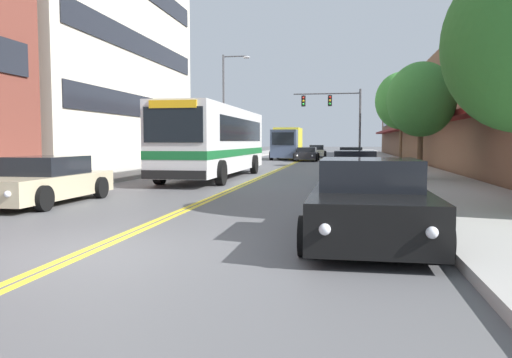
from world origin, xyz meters
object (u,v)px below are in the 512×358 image
at_px(city_bus, 216,139).
at_px(car_slate_blue_parked_left_mid, 232,157).
at_px(traffic_signal_mast, 337,110).
at_px(car_beige_parked_left_near, 44,182).
at_px(fire_hydrant, 396,171).
at_px(box_truck, 287,143).
at_px(street_tree_right_far, 402,101).
at_px(car_charcoal_moving_lead, 307,154).
at_px(car_black_parked_right_foreground, 369,203).
at_px(street_lamp_left_far, 227,100).
at_px(street_tree_right_mid, 421,100).
at_px(car_champagne_parked_right_far, 351,157).
at_px(car_navy_parked_right_mid, 355,169).
at_px(car_silver_moving_second, 317,151).

distance_m(city_bus, car_slate_blue_parked_left_mid, 13.93).
xyz_separation_m(city_bus, car_slate_blue_parked_left_mid, (-2.33, 13.67, -1.27)).
height_order(car_slate_blue_parked_left_mid, traffic_signal_mast, traffic_signal_mast).
bearing_deg(traffic_signal_mast, city_bus, -104.66).
xyz_separation_m(car_beige_parked_left_near, fire_hydrant, (10.24, 7.60, -0.05)).
distance_m(box_truck, street_tree_right_far, 16.43).
relative_size(car_charcoal_moving_lead, traffic_signal_mast, 0.80).
xyz_separation_m(car_slate_blue_parked_left_mid, car_black_parked_right_foreground, (8.79, -27.89, 0.09)).
relative_size(traffic_signal_mast, street_lamp_left_far, 0.73).
bearing_deg(box_truck, car_beige_parked_left_near, -94.63).
height_order(car_charcoal_moving_lead, street_tree_right_mid, street_tree_right_mid).
height_order(car_slate_blue_parked_left_mid, street_tree_right_far, street_tree_right_far).
distance_m(car_black_parked_right_foreground, car_charcoal_moving_lead, 35.62).
bearing_deg(street_tree_right_mid, car_black_parked_right_foreground, -101.65).
bearing_deg(street_lamp_left_far, box_truck, 70.03).
relative_size(car_champagne_parked_right_far, street_lamp_left_far, 0.54).
bearing_deg(car_navy_parked_right_mid, car_black_parked_right_foreground, -89.86).
bearing_deg(box_truck, city_bus, -91.38).
bearing_deg(car_charcoal_moving_lead, fire_hydrant, -77.59).
xyz_separation_m(car_charcoal_moving_lead, street_tree_right_far, (6.94, -10.13, 3.81)).
xyz_separation_m(box_truck, street_lamp_left_far, (-3.55, -9.78, 3.34)).
relative_size(street_lamp_left_far, street_tree_right_far, 1.37).
xyz_separation_m(car_slate_blue_parked_left_mid, car_navy_parked_right_mid, (8.76, -16.24, 0.06)).
xyz_separation_m(car_navy_parked_right_mid, street_tree_right_far, (3.23, 13.65, 3.76)).
relative_size(car_charcoal_moving_lead, street_tree_right_mid, 1.01).
distance_m(traffic_signal_mast, street_tree_right_mid, 21.72).
height_order(car_charcoal_moving_lead, street_tree_right_far, street_tree_right_far).
xyz_separation_m(car_champagne_parked_right_far, fire_hydrant, (1.54, -16.61, -0.05)).
relative_size(city_bus, street_tree_right_mid, 2.45).
bearing_deg(car_slate_blue_parked_left_mid, car_navy_parked_right_mid, -61.67).
xyz_separation_m(car_slate_blue_parked_left_mid, fire_hydrant, (10.34, -16.50, -0.01)).
xyz_separation_m(car_silver_moving_second, street_lamp_left_far, (-5.95, -17.67, 4.31)).
bearing_deg(car_charcoal_moving_lead, car_navy_parked_right_mid, -81.14).
distance_m(car_slate_blue_parked_left_mid, car_silver_moving_second, 19.44).
xyz_separation_m(car_black_parked_right_foreground, street_tree_right_mid, (2.70, 13.08, 2.81)).
height_order(car_slate_blue_parked_left_mid, car_navy_parked_right_mid, car_navy_parked_right_mid).
bearing_deg(car_black_parked_right_foreground, fire_hydrant, 82.23).
relative_size(car_black_parked_right_foreground, street_tree_right_mid, 0.95).
distance_m(car_beige_parked_left_near, street_tree_right_mid, 14.98).
height_order(car_black_parked_right_foreground, street_tree_right_far, street_tree_right_far).
distance_m(car_beige_parked_left_near, car_silver_moving_second, 43.13).
distance_m(car_black_parked_right_foreground, traffic_signal_mast, 34.65).
bearing_deg(car_charcoal_moving_lead, car_slate_blue_parked_left_mid, -123.81).
bearing_deg(car_black_parked_right_foreground, street_tree_right_far, 82.78).
height_order(car_beige_parked_left_near, car_slate_blue_parked_left_mid, car_beige_parked_left_near).
bearing_deg(car_navy_parked_right_mid, traffic_signal_mast, 92.86).
xyz_separation_m(car_beige_parked_left_near, street_tree_right_mid, (11.39, 9.30, 2.86)).
relative_size(car_slate_blue_parked_left_mid, box_truck, 0.65).
bearing_deg(street_lamp_left_far, car_beige_parked_left_near, -88.34).
xyz_separation_m(city_bus, car_beige_parked_left_near, (-2.24, -10.43, -1.23)).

